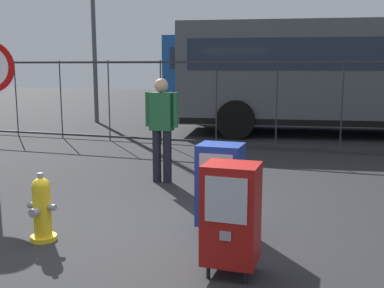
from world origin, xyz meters
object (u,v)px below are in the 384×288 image
at_px(fire_hydrant, 42,209).
at_px(bus_near, 378,72).
at_px(pedestrian, 162,124).
at_px(bus_far, 305,70).
at_px(newspaper_box_secondary, 220,184).
at_px(newspaper_box_primary, 231,214).

height_order(fire_hydrant, bus_near, bus_near).
height_order(pedestrian, bus_far, bus_far).
distance_m(newspaper_box_secondary, bus_far, 13.28).
height_order(fire_hydrant, newspaper_box_primary, newspaper_box_primary).
bearing_deg(newspaper_box_primary, newspaper_box_secondary, 109.64).
height_order(newspaper_box_secondary, bus_near, bus_near).
bearing_deg(fire_hydrant, newspaper_box_secondary, 23.89).
bearing_deg(newspaper_box_primary, pedestrian, 121.66).
bearing_deg(bus_near, bus_far, 106.83).
height_order(fire_hydrant, pedestrian, pedestrian).
height_order(newspaper_box_secondary, bus_far, bus_far).
height_order(newspaper_box_primary, bus_far, bus_far).
bearing_deg(fire_hydrant, pedestrian, 83.93).
relative_size(newspaper_box_primary, bus_far, 0.10).
relative_size(newspaper_box_primary, newspaper_box_secondary, 1.00).
xyz_separation_m(newspaper_box_primary, newspaper_box_secondary, (-0.35, 0.97, 0.00)).
bearing_deg(pedestrian, fire_hydrant, -96.07).
distance_m(pedestrian, bus_near, 7.51).
xyz_separation_m(fire_hydrant, newspaper_box_primary, (2.11, -0.19, 0.22)).
bearing_deg(newspaper_box_primary, fire_hydrant, 174.99).
distance_m(fire_hydrant, bus_near, 10.18).
xyz_separation_m(newspaper_box_secondary, bus_near, (2.13, 8.52, 1.14)).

